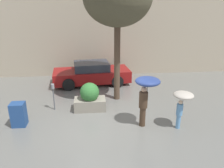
{
  "coord_description": "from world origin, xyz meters",
  "views": [
    {
      "loc": [
        -0.41,
        -7.12,
        4.21
      ],
      "look_at": [
        0.41,
        1.6,
        1.05
      ],
      "focal_mm": 35.0,
      "sensor_mm": 36.0,
      "label": 1
    }
  ],
  "objects_px": {
    "planter_box": "(90,98)",
    "person_adult": "(146,89)",
    "person_child": "(182,100)",
    "parking_meter": "(53,91)",
    "newspaper_box": "(19,114)",
    "parked_car_near": "(92,74)"
  },
  "relations": [
    {
      "from": "person_child",
      "to": "newspaper_box",
      "type": "bearing_deg",
      "value": 155.83
    },
    {
      "from": "parking_meter",
      "to": "parked_car_near",
      "type": "bearing_deg",
      "value": 63.22
    },
    {
      "from": "parking_meter",
      "to": "newspaper_box",
      "type": "bearing_deg",
      "value": -131.85
    },
    {
      "from": "parking_meter",
      "to": "person_child",
      "type": "bearing_deg",
      "value": -21.95
    },
    {
      "from": "person_child",
      "to": "parking_meter",
      "type": "height_order",
      "value": "person_child"
    },
    {
      "from": "planter_box",
      "to": "person_child",
      "type": "xyz_separation_m",
      "value": [
        3.25,
        -1.8,
        0.58
      ]
    },
    {
      "from": "planter_box",
      "to": "parking_meter",
      "type": "relative_size",
      "value": 1.13
    },
    {
      "from": "newspaper_box",
      "to": "parking_meter",
      "type": "bearing_deg",
      "value": 48.15
    },
    {
      "from": "planter_box",
      "to": "person_child",
      "type": "height_order",
      "value": "person_child"
    },
    {
      "from": "planter_box",
      "to": "person_adult",
      "type": "height_order",
      "value": "person_adult"
    },
    {
      "from": "planter_box",
      "to": "parking_meter",
      "type": "distance_m",
      "value": 1.55
    },
    {
      "from": "person_adult",
      "to": "newspaper_box",
      "type": "height_order",
      "value": "person_adult"
    },
    {
      "from": "person_child",
      "to": "parking_meter",
      "type": "xyz_separation_m",
      "value": [
        -4.76,
        1.92,
        -0.27
      ]
    },
    {
      "from": "person_adult",
      "to": "planter_box",
      "type": "bearing_deg",
      "value": 125.53
    },
    {
      "from": "planter_box",
      "to": "person_adult",
      "type": "distance_m",
      "value": 2.68
    },
    {
      "from": "parking_meter",
      "to": "newspaper_box",
      "type": "relative_size",
      "value": 1.29
    },
    {
      "from": "newspaper_box",
      "to": "planter_box",
      "type": "bearing_deg",
      "value": 22.86
    },
    {
      "from": "planter_box",
      "to": "newspaper_box",
      "type": "relative_size",
      "value": 1.46
    },
    {
      "from": "planter_box",
      "to": "person_child",
      "type": "bearing_deg",
      "value": -29.02
    },
    {
      "from": "parking_meter",
      "to": "newspaper_box",
      "type": "distance_m",
      "value": 1.67
    },
    {
      "from": "parking_meter",
      "to": "newspaper_box",
      "type": "xyz_separation_m",
      "value": [
        -1.09,
        -1.21,
        -0.39
      ]
    },
    {
      "from": "planter_box",
      "to": "parking_meter",
      "type": "xyz_separation_m",
      "value": [
        -1.51,
        0.12,
        0.31
      ]
    }
  ]
}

